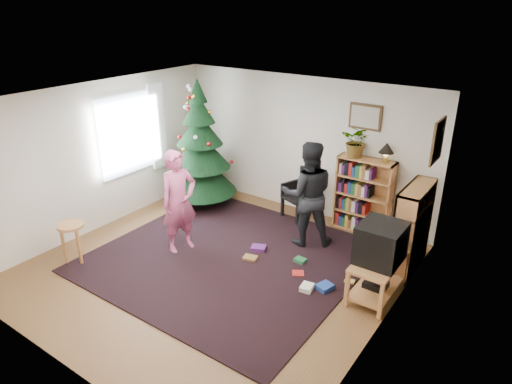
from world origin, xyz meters
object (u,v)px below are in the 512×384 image
Objects in this scene: armchair at (302,192)px; stool at (72,233)px; crt_tv at (381,243)px; table_lamp at (387,149)px; picture_right at (438,141)px; bookshelf_right at (412,227)px; bookshelf_back at (364,195)px; person_by_chair at (308,194)px; picture_back at (365,117)px; person_standing at (179,202)px; potted_plant at (357,141)px; tv_stand at (377,275)px; christmas_tree at (201,154)px.

armchair is 1.41× the size of stool.
crt_tv is 1.84× the size of table_lamp.
picture_right reaches higher than bookshelf_right.
person_by_chair is at bearing -121.18° from bookshelf_back.
picture_back is 1.94m from bookshelf_right.
table_lamp reaches higher than bookshelf_right.
person_standing is 0.95× the size of person_by_chair.
person_standing is (-1.94, -2.37, -1.13)m from picture_back.
potted_plant is at bearing 123.75° from crt_tv.
person_by_chair is at bearing -35.90° from armchair.
picture_back is 2.65m from tv_stand.
table_lamp is (0.86, 0.93, 0.66)m from person_by_chair.
bookshelf_back reaches higher than tv_stand.
bookshelf_right is at bearing 33.28° from stool.
tv_stand is 3.11m from person_standing.
picture_back is 4.90m from stool.
person_by_chair reaches higher than stool.
christmas_tree is at bearing -167.91° from table_lamp.
picture_right is at bearing 76.71° from tv_stand.
bookshelf_back is 0.92m from potted_plant.
person_standing is at bearing 49.15° from stool.
potted_plant is (-1.12, 1.67, 1.24)m from tv_stand.
person_standing is at bearing 116.01° from bookshelf_right.
picture_right is 2.08m from person_by_chair.
christmas_tree is (-2.84, -0.84, -0.94)m from picture_back.
armchair is 3.92m from stool.
christmas_tree is 3.79× the size of stool.
picture_back is at bearing 120.60° from crt_tv.
picture_back is 2.39m from crt_tv.
person_by_chair is at bearing -111.12° from picture_back.
picture_right is 3.83m from person_standing.
person_by_chair reaches higher than table_lamp.
picture_right is 1.30m from bookshelf_right.
bookshelf_back is (0.15, -0.14, -1.29)m from picture_back.
person_by_chair is (-1.60, -0.22, 0.20)m from bookshelf_right.
tv_stand is at bearing -13.87° from christmas_tree.
bookshelf_right is at bearing -43.86° from table_lamp.
bookshelf_right is at bearing -48.31° from person_standing.
stool is at bearing -156.27° from tv_stand.
picture_back reaches higher than stool.
picture_back is at bearing 50.17° from stool.
crt_tv is at bearing -13.88° from christmas_tree.
table_lamp is at bearing 24.38° from armchair.
person_by_chair is at bearing -33.80° from person_standing.
picture_back is 0.92× the size of picture_right.
bookshelf_back is at bearing -27.40° from person_standing.
picture_back is at bearing -23.61° from person_standing.
picture_back is at bearing 138.28° from bookshelf_back.
christmas_tree reaches higher than stool.
picture_back is 1.69× the size of table_lamp.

